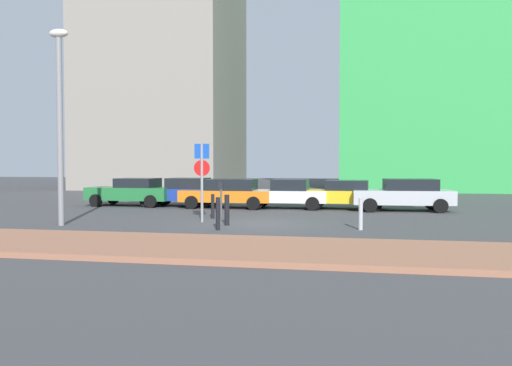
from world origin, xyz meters
name	(u,v)px	position (x,y,z in m)	size (l,w,h in m)	color
ground_plane	(258,224)	(0.00, 0.00, 0.00)	(120.00, 120.00, 0.00)	#424244
sidewalk_brick	(215,248)	(0.00, -5.78, 0.07)	(40.00, 3.71, 0.14)	#9E664C
parked_car_green	(132,191)	(-7.88, 6.49, 0.75)	(4.51, 2.12, 1.45)	#237238
parked_car_blue	(183,192)	(-5.25, 6.84, 0.75)	(4.50, 2.07, 1.46)	#1E389E
parked_car_orange	(228,193)	(-2.69, 6.24, 0.76)	(4.50, 2.05, 1.43)	orange
parked_car_white	(287,193)	(0.24, 6.54, 0.73)	(3.96, 2.04, 1.43)	white
parked_car_yellow	(346,194)	(3.06, 6.68, 0.73)	(4.18, 2.17, 1.39)	gold
parked_car_silver	(404,194)	(5.71, 6.22, 0.78)	(4.61, 2.24, 1.49)	#B7BABF
parking_sign_post	(202,172)	(-2.16, 0.13, 1.86)	(0.60, 0.10, 2.95)	gray
parking_meter	(221,194)	(-1.90, 1.94, 0.94)	(0.18, 0.14, 1.45)	#4C4C51
street_lamp	(60,110)	(-6.74, -1.81, 4.05)	(0.70, 0.36, 6.87)	gray
traffic_bollard_near	(218,214)	(-0.97, -1.98, 0.54)	(0.14, 0.14, 1.08)	black
traffic_bollard_mid	(227,210)	(-1.00, -0.66, 0.54)	(0.17, 0.17, 1.09)	black
traffic_bollard_far	(361,214)	(3.63, -1.05, 0.52)	(0.14, 0.14, 1.05)	#B7B7BC
traffic_bollard_edge	(213,206)	(-2.11, 1.42, 0.49)	(0.14, 0.14, 0.97)	black
building_colorful_midrise	(449,22)	(11.45, 27.76, 14.34)	(18.18, 12.47, 28.68)	green
building_under_construction	(165,54)	(-13.67, 26.18, 12.34)	(12.72, 12.52, 24.67)	gray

